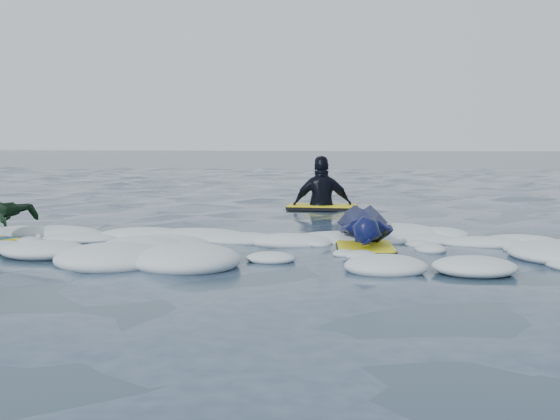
% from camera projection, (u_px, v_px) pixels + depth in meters
% --- Properties ---
extents(ground, '(120.00, 120.00, 0.00)m').
position_uv_depth(ground, '(158.00, 263.00, 7.07)').
color(ground, '#162836').
rests_on(ground, ground).
extents(foam_band, '(12.00, 3.10, 0.30)m').
position_uv_depth(foam_band, '(184.00, 247.00, 8.09)').
color(foam_band, silver).
rests_on(foam_band, ground).
extents(prone_woman_unit, '(0.71, 1.72, 0.44)m').
position_uv_depth(prone_woman_unit, '(364.00, 228.00, 8.01)').
color(prone_woman_unit, black).
rests_on(prone_woman_unit, ground).
extents(waiting_rider_unit, '(1.23, 0.73, 1.79)m').
position_uv_depth(waiting_rider_unit, '(322.00, 207.00, 12.21)').
color(waiting_rider_unit, black).
rests_on(waiting_rider_unit, ground).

